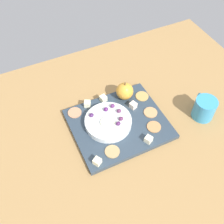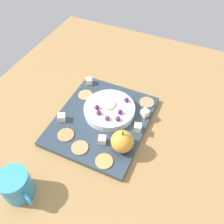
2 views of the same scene
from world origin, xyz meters
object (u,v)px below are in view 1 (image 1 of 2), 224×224
(cracker_4, at_px, (112,152))
(grape_3, at_px, (113,106))
(cracker_1, at_px, (150,112))
(grape_1, at_px, (91,115))
(serving_dish, at_px, (108,122))
(cracker_0, at_px, (154,127))
(platter, at_px, (119,124))
(grape_4, at_px, (106,109))
(cracker_2, at_px, (142,96))
(cheese_cube_1, at_px, (148,139))
(cheese_cube_2, at_px, (87,104))
(cheese_cube_4, at_px, (103,98))
(apple_slice_0, at_px, (107,122))
(cracker_3, at_px, (75,113))
(cheese_cube_0, at_px, (133,105))
(grape_0, at_px, (118,124))
(apple_whole, at_px, (125,91))
(grape_2, at_px, (119,111))
(cheese_cube_3, at_px, (97,161))
(cup, at_px, (204,108))
(grape_5, at_px, (121,119))

(cracker_4, bearing_deg, grape_3, 64.30)
(cracker_1, distance_m, grape_1, 0.22)
(serving_dish, height_order, cracker_0, serving_dish)
(platter, bearing_deg, cracker_0, -34.41)
(grape_4, bearing_deg, cracker_2, 7.61)
(cheese_cube_1, bearing_deg, grape_4, 116.12)
(serving_dish, distance_m, cheese_cube_2, 0.12)
(cheese_cube_4, bearing_deg, apple_slice_0, -107.75)
(cracker_3, xyz_separation_m, cracker_4, (0.05, -0.21, 0.00))
(cheese_cube_1, height_order, apple_slice_0, apple_slice_0)
(platter, relative_size, cheese_cube_1, 14.68)
(platter, distance_m, cracker_0, 0.13)
(cheese_cube_0, distance_m, cracker_2, 0.07)
(cracker_3, distance_m, grape_0, 0.18)
(apple_whole, distance_m, grape_0, 0.15)
(cheese_cube_1, bearing_deg, cracker_4, 173.37)
(apple_whole, distance_m, cracker_4, 0.25)
(cracker_4, bearing_deg, platter, 53.64)
(serving_dish, distance_m, cracker_4, 0.12)
(apple_whole, relative_size, cheese_cube_4, 2.91)
(serving_dish, xyz_separation_m, grape_2, (0.05, 0.02, 0.02))
(cracker_2, relative_size, apple_slice_0, 1.00)
(cracker_3, bearing_deg, cheese_cube_3, -91.63)
(cheese_cube_1, height_order, cracker_2, cheese_cube_1)
(cracker_3, height_order, grape_0, grape_0)
(cracker_2, relative_size, grape_4, 2.94)
(cheese_cube_1, relative_size, grape_3, 1.33)
(platter, distance_m, cheese_cube_2, 0.14)
(cheese_cube_2, xyz_separation_m, cup, (0.37, -0.21, 0.01))
(serving_dish, bearing_deg, grape_0, -56.46)
(cheese_cube_2, xyz_separation_m, cracker_4, (-0.00, -0.22, -0.01))
(cheese_cube_4, distance_m, cracker_0, 0.22)
(cheese_cube_1, relative_size, cracker_3, 0.45)
(cheese_cube_3, bearing_deg, cracker_0, 10.70)
(cheese_cube_4, bearing_deg, serving_dish, -105.29)
(cracker_1, height_order, cracker_4, same)
(cheese_cube_4, relative_size, cracker_3, 0.45)
(apple_whole, bearing_deg, serving_dish, -140.66)
(grape_0, xyz_separation_m, grape_2, (0.03, 0.05, -0.00))
(cracker_2, height_order, cracker_4, same)
(cracker_4, relative_size, grape_2, 2.94)
(cheese_cube_3, height_order, cracker_0, cheese_cube_3)
(grape_0, distance_m, apple_slice_0, 0.04)
(apple_slice_0, bearing_deg, cheese_cube_0, 17.05)
(cheese_cube_4, distance_m, grape_5, 0.13)
(cracker_3, bearing_deg, cracker_0, -37.98)
(platter, height_order, grape_2, grape_2)
(cracker_4, bearing_deg, grape_5, 49.84)
(serving_dish, relative_size, cheese_cube_3, 7.34)
(cheese_cube_0, distance_m, cheese_cube_2, 0.17)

